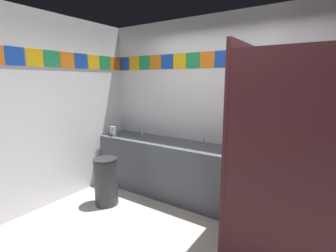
{
  "coord_description": "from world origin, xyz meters",
  "views": [
    {
      "loc": [
        1.21,
        -1.92,
        1.77
      ],
      "look_at": [
        -0.62,
        0.84,
        1.16
      ],
      "focal_mm": 26.54,
      "sensor_mm": 36.0,
      "label": 1
    }
  ],
  "objects": [
    {
      "name": "stall_divider",
      "position": [
        0.69,
        0.41,
        1.05
      ],
      "size": [
        0.92,
        1.53,
        2.09
      ],
      "color": "#471E23",
      "rests_on": "ground_plane"
    },
    {
      "name": "toilet",
      "position": [
        1.06,
        1.04,
        0.3
      ],
      "size": [
        0.39,
        0.49,
        0.74
      ],
      "color": "white",
      "rests_on": "ground_plane"
    },
    {
      "name": "faucet_right",
      "position": [
        -0.25,
        1.24,
        0.9
      ],
      "size": [
        0.04,
        0.1,
        0.14
      ],
      "color": "silver",
      "rests_on": "vanity_counter"
    },
    {
      "name": "vanity_counter",
      "position": [
        -0.83,
        1.15,
        0.43
      ],
      "size": [
        2.36,
        0.59,
        0.85
      ],
      "color": "#4C515B",
      "rests_on": "ground_plane"
    },
    {
      "name": "wall_back",
      "position": [
        -0.0,
        1.48,
        1.35
      ],
      "size": [
        4.13,
        0.09,
        2.68
      ],
      "color": "silver",
      "rests_on": "ground_plane"
    },
    {
      "name": "soap_dispenser",
      "position": [
        -1.82,
        0.97,
        0.93
      ],
      "size": [
        0.09,
        0.09,
        0.16
      ],
      "color": "#B7BABF",
      "rests_on": "vanity_counter"
    },
    {
      "name": "wall_side",
      "position": [
        -2.1,
        0.0,
        1.35
      ],
      "size": [
        0.09,
        2.88,
        2.68
      ],
      "color": "silver",
      "rests_on": "ground_plane"
    },
    {
      "name": "faucet_left",
      "position": [
        -1.42,
        1.24,
        0.9
      ],
      "size": [
        0.04,
        0.1,
        0.14
      ],
      "color": "silver",
      "rests_on": "vanity_counter"
    },
    {
      "name": "trash_bin",
      "position": [
        -1.39,
        0.38,
        0.34
      ],
      "size": [
        0.33,
        0.33,
        0.69
      ],
      "color": "#333338",
      "rests_on": "ground_plane"
    }
  ]
}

